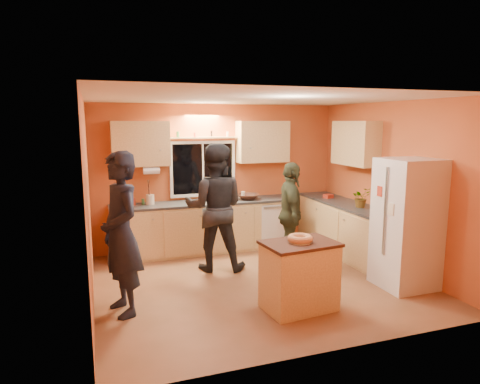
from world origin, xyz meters
name	(u,v)px	position (x,y,z in m)	size (l,w,h in m)	color
ground	(258,282)	(0.00, 0.00, 0.00)	(4.50, 4.50, 0.00)	brown
room_shell	(256,168)	(0.12, 0.41, 1.62)	(4.54, 4.04, 2.61)	#CF6535
back_counter	(224,225)	(0.01, 1.70, 0.45)	(4.23, 0.62, 0.90)	tan
right_counter	(355,232)	(1.95, 0.50, 0.45)	(0.62, 1.84, 0.90)	tan
refrigerator	(407,224)	(1.89, -0.80, 0.90)	(0.72, 0.70, 1.80)	silver
island	(299,275)	(0.15, -0.99, 0.43)	(0.94, 0.69, 0.85)	tan
bundt_pastry	(300,239)	(0.15, -0.99, 0.90)	(0.31, 0.31, 0.09)	#B07648
person_left	(121,234)	(-1.90, -0.39, 0.98)	(0.71, 0.47, 1.96)	black
person_center	(215,207)	(-0.43, 0.76, 0.98)	(0.96, 0.75, 1.97)	black
person_right	(291,214)	(0.79, 0.59, 0.83)	(0.97, 0.41, 1.66)	#2E3622
mixing_bowl	(248,197)	(0.46, 1.67, 0.95)	(0.39, 0.39, 0.10)	#331A11
utensil_crock	(150,200)	(-1.28, 1.75, 0.99)	(0.14, 0.14, 0.17)	beige
potted_plant	(361,197)	(1.95, 0.38, 1.06)	(0.29, 0.26, 0.33)	gray
red_box	(328,196)	(1.89, 1.30, 0.94)	(0.16, 0.12, 0.07)	#B2301B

